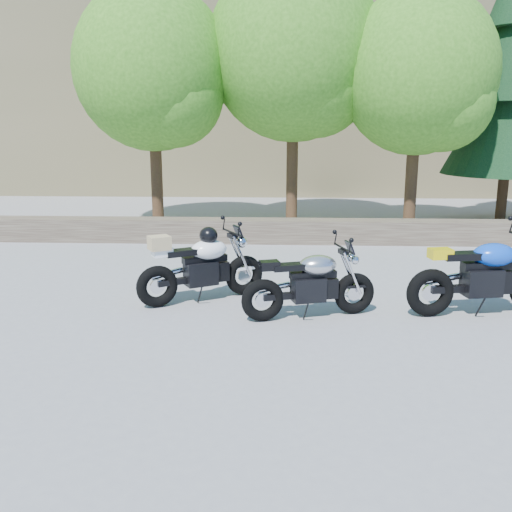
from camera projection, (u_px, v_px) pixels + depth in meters
The scene contains 9 objects.
ground at pixel (236, 333), 7.05m from camera, with size 90.00×90.00×0.00m, color gray.
stone_wall at pixel (256, 231), 12.34m from camera, with size 22.00×0.55×0.50m, color #493B31.
hillside at pixel (326, 33), 32.42m from camera, with size 80.00×30.00×15.00m, color brown.
tree_decid_left at pixel (157, 74), 13.26m from camera, with size 3.67×3.67×5.62m.
tree_decid_mid at pixel (298, 57), 13.41m from camera, with size 4.08×4.08×6.24m.
tree_decid_right at pixel (423, 79), 12.83m from camera, with size 3.54×3.54×5.41m.
silver_bike at pixel (311, 284), 7.53m from camera, with size 1.82×0.75×0.93m.
white_bike at pixel (201, 265), 8.22m from camera, with size 1.78×1.09×1.08m.
blue_bike at pixel (484, 277), 7.65m from camera, with size 2.13×0.70×1.07m.
Camera 1 is at (0.54, -6.62, 2.55)m, focal length 40.00 mm.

